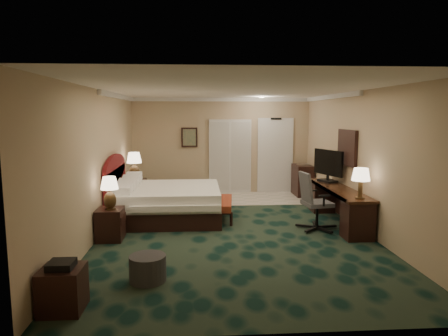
{
  "coord_description": "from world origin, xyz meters",
  "views": [
    {
      "loc": [
        -0.68,
        -7.55,
        2.24
      ],
      "look_at": [
        -0.13,
        0.6,
        1.14
      ],
      "focal_mm": 32.0,
      "sensor_mm": 36.0,
      "label": 1
    }
  ],
  "objects": [
    {
      "name": "wall_mirror",
      "position": [
        2.46,
        0.6,
        1.55
      ],
      "size": [
        0.05,
        0.95,
        0.75
      ],
      "primitive_type": "cube",
      "color": "white",
      "rests_on": "wall_right"
    },
    {
      "name": "desk_chair",
      "position": [
        1.65,
        -0.08,
        0.57
      ],
      "size": [
        0.75,
        0.72,
        1.14
      ],
      "primitive_type": null,
      "rotation": [
        0.0,
        0.0,
        0.16
      ],
      "color": "#46464C",
      "rests_on": "ground"
    },
    {
      "name": "wall_front",
      "position": [
        0.0,
        -3.75,
        1.35
      ],
      "size": [
        5.0,
        0.0,
        2.7
      ],
      "primitive_type": "cube",
      "color": "tan",
      "rests_on": "ground"
    },
    {
      "name": "desk",
      "position": [
        2.2,
        0.33,
        0.37
      ],
      "size": [
        0.55,
        2.56,
        0.74
      ],
      "primitive_type": "cube",
      "color": "black",
      "rests_on": "ground"
    },
    {
      "name": "desk_lamp",
      "position": [
        2.22,
        -0.72,
        1.02
      ],
      "size": [
        0.36,
        0.36,
        0.57
      ],
      "primitive_type": null,
      "rotation": [
        0.0,
        0.0,
        0.13
      ],
      "color": "#302312",
      "rests_on": "desk"
    },
    {
      "name": "side_table",
      "position": [
        -2.23,
        -3.09,
        0.25
      ],
      "size": [
        0.47,
        0.47,
        0.51
      ],
      "primitive_type": "cube",
      "color": "black",
      "rests_on": "ground"
    },
    {
      "name": "tile_patch",
      "position": [
        0.9,
        2.9,
        0.01
      ],
      "size": [
        3.2,
        1.7,
        0.01
      ],
      "primitive_type": "cube",
      "color": "beige",
      "rests_on": "ground"
    },
    {
      "name": "wall_left",
      "position": [
        -2.5,
        0.0,
        1.35
      ],
      "size": [
        0.0,
        7.5,
        2.7
      ],
      "primitive_type": "cube",
      "color": "tan",
      "rests_on": "ground"
    },
    {
      "name": "tv",
      "position": [
        2.22,
        1.07,
        1.1
      ],
      "size": [
        0.39,
        0.9,
        0.73
      ],
      "primitive_type": "cube",
      "rotation": [
        0.0,
        0.0,
        0.35
      ],
      "color": "black",
      "rests_on": "desk"
    },
    {
      "name": "floor",
      "position": [
        0.0,
        0.0,
        0.0
      ],
      "size": [
        5.0,
        7.5,
        0.0
      ],
      "primitive_type": "cube",
      "color": "black",
      "rests_on": "ground"
    },
    {
      "name": "ceiling",
      "position": [
        0.0,
        0.0,
        2.7
      ],
      "size": [
        5.0,
        7.5,
        0.0
      ],
      "primitive_type": "cube",
      "color": "white",
      "rests_on": "wall_back"
    },
    {
      "name": "minibar",
      "position": [
        2.23,
        3.2,
        0.43
      ],
      "size": [
        0.45,
        0.81,
        0.85
      ],
      "primitive_type": "cube",
      "color": "black",
      "rests_on": "ground"
    },
    {
      "name": "wall_back",
      "position": [
        0.0,
        3.75,
        1.35
      ],
      "size": [
        5.0,
        0.0,
        2.7
      ],
      "primitive_type": "cube",
      "color": "tan",
      "rests_on": "ground"
    },
    {
      "name": "lamp_near",
      "position": [
        -2.23,
        -0.51,
        0.86
      ],
      "size": [
        0.32,
        0.32,
        0.59
      ],
      "primitive_type": null,
      "rotation": [
        0.0,
        0.0,
        -0.04
      ],
      "color": "#302312",
      "rests_on": "nightstand_near"
    },
    {
      "name": "nightstand_near",
      "position": [
        -2.25,
        -0.46,
        0.28
      ],
      "size": [
        0.45,
        0.52,
        0.57
      ],
      "primitive_type": "cube",
      "color": "black",
      "rests_on": "ground"
    },
    {
      "name": "wall_art",
      "position": [
        -0.9,
        3.71,
        1.6
      ],
      "size": [
        0.45,
        0.06,
        0.55
      ],
      "primitive_type": "cube",
      "color": "#476654",
      "rests_on": "wall_back"
    },
    {
      "name": "closet_doors",
      "position": [
        0.25,
        3.71,
        1.05
      ],
      "size": [
        1.2,
        0.06,
        2.1
      ],
      "primitive_type": "cube",
      "color": "#B8B3A4",
      "rests_on": "ground"
    },
    {
      "name": "ottoman",
      "position": [
        -1.36,
        -2.33,
        0.18
      ],
      "size": [
        0.64,
        0.64,
        0.36
      ],
      "primitive_type": "cylinder",
      "rotation": [
        0.0,
        0.0,
        0.36
      ],
      "color": "#29292D",
      "rests_on": "ground"
    },
    {
      "name": "bed",
      "position": [
        -1.31,
        0.94,
        0.35
      ],
      "size": [
        2.18,
        2.02,
        0.69
      ],
      "primitive_type": "cube",
      "color": "white",
      "rests_on": "ground"
    },
    {
      "name": "bed_bench",
      "position": [
        -0.18,
        0.81,
        0.21
      ],
      "size": [
        0.55,
        1.29,
        0.43
      ],
      "primitive_type": "cube",
      "rotation": [
        0.0,
        0.0,
        -0.1
      ],
      "color": "maroon",
      "rests_on": "ground"
    },
    {
      "name": "lamp_far",
      "position": [
        -2.24,
        2.34,
        0.97
      ],
      "size": [
        0.41,
        0.41,
        0.69
      ],
      "primitive_type": null,
      "rotation": [
        0.0,
        0.0,
        -0.13
      ],
      "color": "#302312",
      "rests_on": "nightstand_far"
    },
    {
      "name": "crown_molding",
      "position": [
        0.0,
        0.0,
        2.65
      ],
      "size": [
        5.0,
        7.5,
        0.1
      ],
      "primitive_type": null,
      "color": "silver",
      "rests_on": "wall_back"
    },
    {
      "name": "entry_door",
      "position": [
        1.55,
        3.72,
        1.05
      ],
      "size": [
        1.02,
        0.06,
        2.18
      ],
      "primitive_type": "cube",
      "color": "silver",
      "rests_on": "ground"
    },
    {
      "name": "headboard",
      "position": [
        -2.44,
        1.0,
        0.7
      ],
      "size": [
        0.12,
        2.0,
        1.4
      ],
      "primitive_type": null,
      "color": "#54110C",
      "rests_on": "ground"
    },
    {
      "name": "wall_right",
      "position": [
        2.5,
        0.0,
        1.35
      ],
      "size": [
        0.0,
        7.5,
        2.7
      ],
      "primitive_type": "cube",
      "color": "tan",
      "rests_on": "ground"
    },
    {
      "name": "nightstand_far",
      "position": [
        -2.23,
        2.37,
        0.31
      ],
      "size": [
        0.5,
        0.57,
        0.62
      ],
      "primitive_type": "cube",
      "color": "black",
      "rests_on": "ground"
    }
  ]
}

